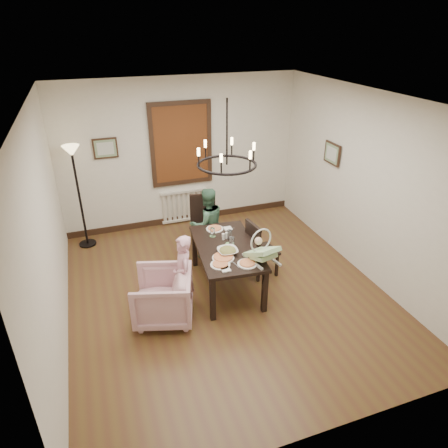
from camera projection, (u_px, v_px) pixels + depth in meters
room_shell at (217, 196)px, 5.69m from camera, size 4.51×5.00×2.81m
dining_table at (227, 251)px, 5.85m from camera, size 0.99×1.58×0.71m
chair_far at (204, 225)px, 6.85m from camera, size 0.51×0.51×1.00m
chair_right at (263, 248)px, 6.23m from camera, size 0.46×0.46×0.94m
armchair at (163, 296)px, 5.33m from camera, size 0.96×0.95×0.71m
elderly_woman at (184, 280)px, 5.46m from camera, size 0.24×0.36×0.95m
seated_man at (207, 229)px, 6.67m from camera, size 0.55×0.45×1.04m
baby_bouncer at (262, 251)px, 5.39m from camera, size 0.47×0.57×0.32m
salad_bowl at (228, 251)px, 5.61m from camera, size 0.34×0.34×0.08m
pizza_platter at (223, 257)px, 5.50m from camera, size 0.31×0.31×0.04m
drinking_glass at (232, 242)px, 5.77m from camera, size 0.08×0.08×0.16m
window_blinds at (181, 144)px, 7.35m from camera, size 1.00×0.03×1.40m
radiator at (184, 205)px, 7.94m from camera, size 0.92×0.12×0.62m
picture_back at (105, 148)px, 6.94m from camera, size 0.42×0.03×0.36m
picture_right at (332, 154)px, 6.67m from camera, size 0.03×0.42×0.36m
floor_lamp at (80, 199)px, 6.85m from camera, size 0.30×0.30×1.80m
chandelier at (227, 165)px, 5.24m from camera, size 0.80×0.80×0.04m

